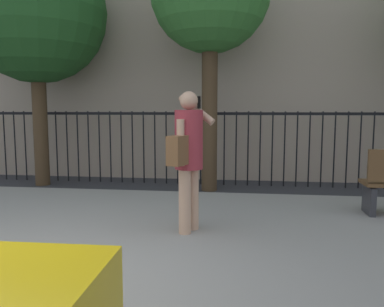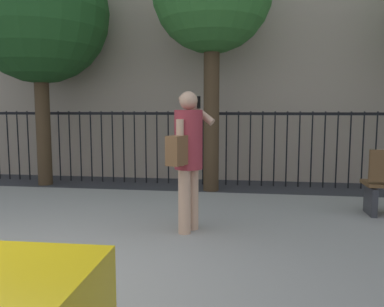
% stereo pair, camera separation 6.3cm
% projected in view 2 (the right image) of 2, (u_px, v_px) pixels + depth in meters
% --- Properties ---
extents(sidewalk, '(28.00, 4.40, 0.15)m').
position_uv_depth(sidewalk, '(83.00, 230.00, 5.13)').
color(sidewalk, gray).
rests_on(sidewalk, ground).
extents(iron_fence, '(12.03, 0.04, 1.60)m').
position_uv_depth(iron_fence, '(151.00, 137.00, 8.66)').
color(iron_fence, black).
rests_on(iron_fence, ground).
extents(pedestrian_on_phone, '(0.54, 0.72, 1.71)m').
position_uv_depth(pedestrian_on_phone, '(187.00, 151.00, 4.70)').
color(pedestrian_on_phone, tan).
rests_on(pedestrian_on_phone, sidewalk).
extents(street_tree_mid, '(2.94, 2.94, 5.13)m').
position_uv_depth(street_tree_mid, '(38.00, 14.00, 8.19)').
color(street_tree_mid, '#4C3823').
rests_on(street_tree_mid, ground).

